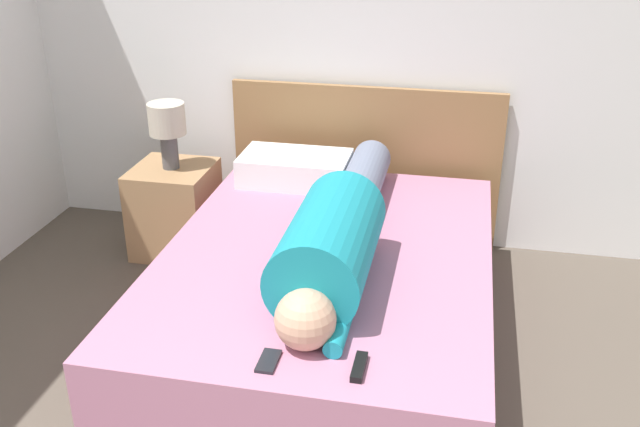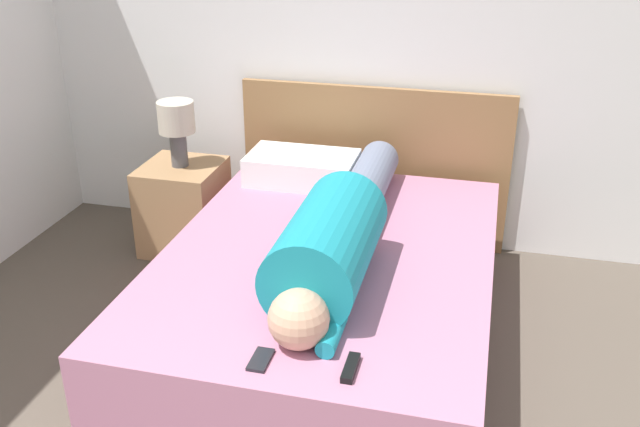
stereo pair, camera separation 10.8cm
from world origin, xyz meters
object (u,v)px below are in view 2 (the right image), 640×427
(pillow_near_headboard, at_px, (302,168))
(cell_phone, at_px, (261,360))
(tv_remote, at_px, (351,368))
(person_lying, at_px, (338,233))
(bed, at_px, (328,297))
(table_lamp, at_px, (177,123))
(nightstand, at_px, (184,207))

(pillow_near_headboard, relative_size, cell_phone, 4.50)
(tv_remote, height_order, cell_phone, tv_remote)
(pillow_near_headboard, bearing_deg, person_lying, -65.68)
(person_lying, relative_size, tv_remote, 11.83)
(bed, bearing_deg, table_lamp, 144.59)
(person_lying, height_order, pillow_near_headboard, person_lying)
(nightstand, xyz_separation_m, cell_phone, (1.01, -1.58, 0.23))
(tv_remote, bearing_deg, table_lamp, 130.17)
(nightstand, xyz_separation_m, tv_remote, (1.32, -1.56, 0.24))
(bed, relative_size, tv_remote, 13.23)
(pillow_near_headboard, distance_m, cell_phone, 1.63)
(tv_remote, bearing_deg, pillow_near_headboard, 110.90)
(table_lamp, xyz_separation_m, cell_phone, (1.01, -1.58, -0.28))
(tv_remote, distance_m, cell_phone, 0.31)
(cell_phone, bearing_deg, person_lying, 81.92)
(table_lamp, distance_m, pillow_near_headboard, 0.74)
(person_lying, distance_m, cell_phone, 0.75)
(table_lamp, distance_m, tv_remote, 2.06)
(person_lying, distance_m, tv_remote, 0.74)
(pillow_near_headboard, height_order, tv_remote, pillow_near_headboard)
(nightstand, distance_m, tv_remote, 2.06)
(nightstand, bearing_deg, pillow_near_headboard, 1.46)
(person_lying, height_order, cell_phone, person_lying)
(tv_remote, relative_size, cell_phone, 1.15)
(bed, relative_size, nightstand, 3.86)
(table_lamp, bearing_deg, cell_phone, -57.52)
(nightstand, xyz_separation_m, pillow_near_headboard, (0.72, 0.02, 0.30))
(bed, bearing_deg, nightstand, 144.59)
(nightstand, height_order, table_lamp, table_lamp)
(nightstand, distance_m, pillow_near_headboard, 0.78)
(person_lying, bearing_deg, pillow_near_headboard, 114.32)
(nightstand, distance_m, table_lamp, 0.51)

